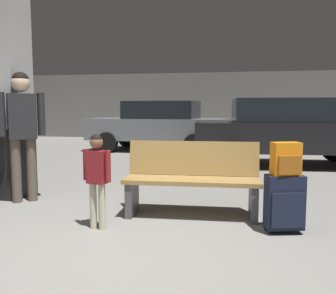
% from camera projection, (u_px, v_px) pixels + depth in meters
% --- Properties ---
extents(ground_plane, '(18.00, 18.00, 0.10)m').
position_uv_depth(ground_plane, '(181.00, 179.00, 6.94)').
color(ground_plane, gray).
extents(garage_back_wall, '(18.00, 0.12, 2.80)m').
position_uv_depth(garage_back_wall, '(212.00, 106.00, 15.45)').
color(garage_back_wall, slate).
rests_on(garage_back_wall, ground_plane).
extents(structural_pillar, '(0.57, 0.57, 3.10)m').
position_uv_depth(structural_pillar, '(5.00, 91.00, 5.24)').
color(structural_pillar, black).
rests_on(structural_pillar, ground_plane).
extents(bench, '(1.62, 0.59, 0.89)m').
position_uv_depth(bench, '(192.00, 179.00, 4.37)').
color(bench, '#9E7A42').
rests_on(bench, ground_plane).
extents(suitcase, '(0.42, 0.31, 0.60)m').
position_uv_depth(suitcase, '(285.00, 202.00, 3.77)').
color(suitcase, '#191E33').
rests_on(suitcase, ground_plane).
extents(backpack_bright, '(0.31, 0.26, 0.34)m').
position_uv_depth(backpack_bright, '(286.00, 159.00, 3.72)').
color(backpack_bright, orange).
rests_on(backpack_bright, suitcase).
extents(child, '(0.34, 0.24, 1.02)m').
position_uv_depth(child, '(97.00, 171.00, 3.86)').
color(child, beige).
rests_on(child, ground_plane).
extents(adult, '(0.50, 0.42, 1.78)m').
position_uv_depth(adult, '(22.00, 122.00, 4.97)').
color(adult, brown).
rests_on(adult, ground_plane).
extents(parked_car_far, '(4.22, 2.03, 1.51)m').
position_uv_depth(parked_car_far, '(159.00, 125.00, 11.12)').
color(parked_car_far, slate).
rests_on(parked_car_far, ground_plane).
extents(parked_car_near, '(4.21, 2.02, 1.51)m').
position_uv_depth(parked_car_near, '(286.00, 130.00, 8.20)').
color(parked_car_near, black).
rests_on(parked_car_near, ground_plane).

